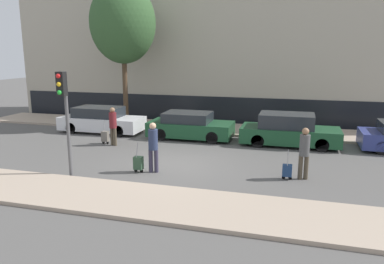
{
  "coord_description": "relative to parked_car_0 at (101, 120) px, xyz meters",
  "views": [
    {
      "loc": [
        4.53,
        -13.16,
        4.3
      ],
      "look_at": [
        0.29,
        1.8,
        0.95
      ],
      "focal_mm": 35.0,
      "sensor_mm": 36.0,
      "label": 1
    }
  ],
  "objects": [
    {
      "name": "sidewalk_near",
      "position": [
        5.67,
        -8.46,
        -0.58
      ],
      "size": [
        28.0,
        2.5,
        0.12
      ],
      "color": "tan",
      "rests_on": "ground_plane"
    },
    {
      "name": "trolley_center",
      "position": [
        4.79,
        -5.9,
        -0.29
      ],
      "size": [
        0.34,
        0.29,
        1.13
      ],
      "color": "#335138",
      "rests_on": "ground_plane"
    },
    {
      "name": "building_facade",
      "position": [
        5.67,
        6.07,
        4.43
      ],
      "size": [
        28.0,
        3.23,
        10.18
      ],
      "color": "#B7AD99",
      "rests_on": "ground_plane"
    },
    {
      "name": "trolley_left",
      "position": [
        1.52,
        -2.36,
        -0.28
      ],
      "size": [
        0.34,
        0.29,
        1.15
      ],
      "color": "slate",
      "rests_on": "ground_plane"
    },
    {
      "name": "pedestrian_center",
      "position": [
        5.32,
        -5.74,
        0.4
      ],
      "size": [
        0.34,
        0.34,
        1.83
      ],
      "rotation": [
        0.0,
        0.0,
        0.29
      ],
      "color": "#383347",
      "rests_on": "ground_plane"
    },
    {
      "name": "parked_car_2",
      "position": [
        9.9,
        -0.24,
        0.04
      ],
      "size": [
        4.5,
        1.87,
        1.49
      ],
      "color": "#194728",
      "rests_on": "ground_plane"
    },
    {
      "name": "parked_car_1",
      "position": [
        5.07,
        -0.12,
        -0.02
      ],
      "size": [
        4.19,
        1.91,
        1.32
      ],
      "color": "#194728",
      "rests_on": "ground_plane"
    },
    {
      "name": "trolley_right",
      "position": [
        10.01,
        -5.22,
        -0.33
      ],
      "size": [
        0.34,
        0.29,
        1.06
      ],
      "color": "navy",
      "rests_on": "ground_plane"
    },
    {
      "name": "ground_plane",
      "position": [
        5.67,
        -4.71,
        -0.64
      ],
      "size": [
        80.0,
        80.0,
        0.0
      ],
      "primitive_type": "plane",
      "color": "#565451"
    },
    {
      "name": "pedestrian_right",
      "position": [
        10.53,
        -5.05,
        0.39
      ],
      "size": [
        0.34,
        0.34,
        1.8
      ],
      "rotation": [
        0.0,
        0.0,
        0.32
      ],
      "color": "#4C4233",
      "rests_on": "ground_plane"
    },
    {
      "name": "sidewalk_far",
      "position": [
        5.67,
        2.29,
        -0.58
      ],
      "size": [
        28.0,
        3.0,
        0.12
      ],
      "color": "tan",
      "rests_on": "ground_plane"
    },
    {
      "name": "pedestrian_left",
      "position": [
        2.04,
        -2.52,
        0.38
      ],
      "size": [
        0.34,
        0.34,
        1.79
      ],
      "rotation": [
        0.0,
        0.0,
        -0.3
      ],
      "color": "#4C4233",
      "rests_on": "ground_plane"
    },
    {
      "name": "parked_car_0",
      "position": [
        0.0,
        0.0,
        0.0
      ],
      "size": [
        4.49,
        1.8,
        1.37
      ],
      "color": "silver",
      "rests_on": "ground_plane"
    },
    {
      "name": "traffic_light",
      "position": [
        2.69,
        -7.08,
        1.97
      ],
      "size": [
        0.28,
        0.47,
        3.66
      ],
      "color": "#515154",
      "rests_on": "ground_plane"
    },
    {
      "name": "bare_tree_near_crossing",
      "position": [
        0.63,
        1.8,
        5.19
      ],
      "size": [
        3.65,
        3.65,
        7.97
      ],
      "color": "#4C3826",
      "rests_on": "sidewalk_far"
    }
  ]
}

